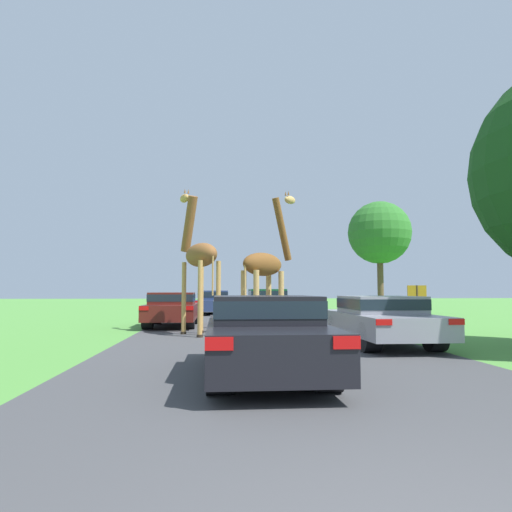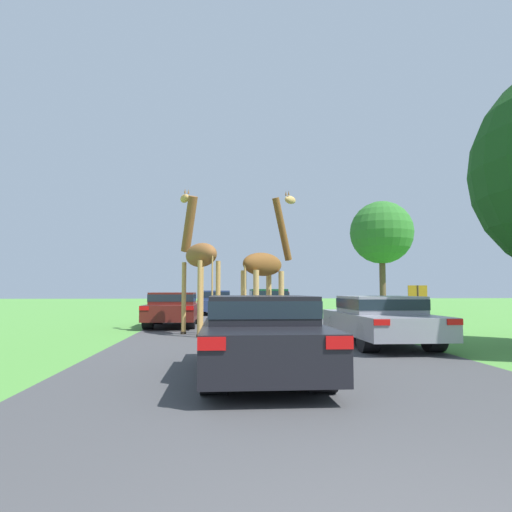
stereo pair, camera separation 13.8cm
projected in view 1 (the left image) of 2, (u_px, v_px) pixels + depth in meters
The scene contains 11 objects.
road at pixel (236, 311), 31.66m from camera, with size 7.98×120.00×0.00m.
giraffe_near_road at pixel (265, 268), 15.75m from camera, with size 2.31×2.14×5.10m.
giraffe_companion at pixel (199, 256), 14.96m from camera, with size 1.62×2.44×5.00m.
car_lead_maroon at pixel (264, 333), 7.79m from camera, with size 1.89×4.67×1.34m.
car_queue_right at pixel (267, 304), 21.79m from camera, with size 1.84×4.63×1.50m.
car_queue_left at pixel (213, 302), 27.80m from camera, with size 1.97×4.51×1.43m.
car_far_ahead at pixel (172, 308), 18.24m from camera, with size 1.92×4.35×1.35m.
car_verge_right at pixel (274, 301), 30.85m from camera, with size 1.71×3.96×1.33m.
car_rear_follower at pixel (381, 318), 12.14m from camera, with size 1.97×4.82×1.28m.
tree_left_edge at pixel (379, 233), 29.27m from camera, with size 4.01×4.01×7.15m.
sign_post at pixel (417, 299), 16.31m from camera, with size 0.70×0.08×1.62m.
Camera 1 is at (-1.30, -1.87, 1.43)m, focal length 32.00 mm.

